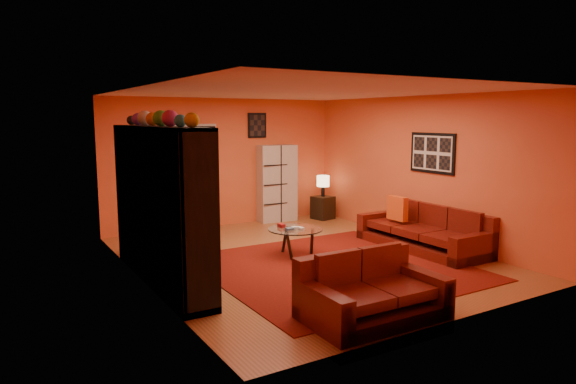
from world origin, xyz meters
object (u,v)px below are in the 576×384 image
coffee_table (295,232)px  loveseat (369,292)px  tv (163,208)px  sofa (426,232)px  side_table (323,208)px  storage_cabinet (277,183)px  bowl_chair (196,236)px  entertainment_unit (160,205)px  table_lamp (323,182)px

coffee_table → loveseat: bearing=-103.8°
tv → sofa: tv is taller
tv → coffee_table: tv is taller
tv → loveseat: 2.99m
sofa → loveseat: (-2.81, -1.87, 0.00)m
sofa → side_table: size_ratio=4.68×
storage_cabinet → bowl_chair: (-2.48, -1.65, -0.53)m
sofa → tv: bearing=172.6°
tv → storage_cabinet: (3.35, 2.77, -0.18)m
entertainment_unit → sofa: size_ratio=1.28×
sofa → bowl_chair: sofa is taller
tv → bowl_chair: tv is taller
entertainment_unit → coffee_table: size_ratio=3.42×
side_table → table_lamp: table_lamp is taller
loveseat → coffee_table: 2.66m
tv → table_lamp: 4.97m
storage_cabinet → tv: bearing=-136.7°
entertainment_unit → storage_cabinet: entertainment_unit is taller
coffee_table → storage_cabinet: storage_cabinet is taller
sofa → table_lamp: 3.07m
sofa → bowl_chair: (-3.50, 1.69, 0.00)m
tv → sofa: (4.37, -0.58, -0.72)m
coffee_table → storage_cabinet: size_ratio=0.54×
bowl_chair → tv: bearing=-128.0°
coffee_table → side_table: side_table is taller
sofa → loveseat: size_ratio=1.50×
entertainment_unit → storage_cabinet: (3.40, 2.80, -0.23)m
side_table → entertainment_unit: bearing=-150.5°
entertainment_unit → bowl_chair: size_ratio=4.62×
loveseat → side_table: (2.77, 4.89, -0.03)m
side_table → table_lamp: bearing=0.0°
bowl_chair → side_table: bearing=21.0°
entertainment_unit → coffee_table: (2.24, 0.17, -0.65)m
tv → loveseat: (1.55, -2.45, -0.72)m
storage_cabinet → table_lamp: bearing=-14.8°
entertainment_unit → sofa: (4.42, -0.55, -0.77)m
tv → coffee_table: size_ratio=1.12×
entertainment_unit → coffee_table: entertainment_unit is taller
sofa → coffee_table: size_ratio=2.67×
table_lamp → side_table: bearing=0.0°
entertainment_unit → side_table: entertainment_unit is taller
coffee_table → bowl_chair: (-1.32, 0.98, -0.11)m
tv → sofa: size_ratio=0.42×
coffee_table → table_lamp: size_ratio=1.91×
bowl_chair → side_table: bowl_chair is taller
sofa → storage_cabinet: bearing=107.1°
loveseat → coffee_table: bearing=-12.9°
sofa → bowl_chair: bearing=154.3°
storage_cabinet → side_table: 1.18m
side_table → table_lamp: size_ratio=1.09×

